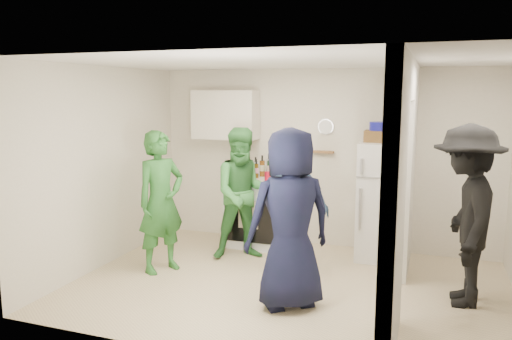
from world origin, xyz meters
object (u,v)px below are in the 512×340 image
at_px(fridge, 383,202).
at_px(person_denim, 291,208).
at_px(person_nook, 466,215).
at_px(stove, 257,211).
at_px(person_green_left, 161,202).
at_px(blue_bowl, 379,126).
at_px(yellow_cup_stack_top, 404,134).
at_px(person_green_center, 244,194).
at_px(person_navy, 290,219).
at_px(wicker_basket, 378,136).

height_order(fridge, person_denim, person_denim).
height_order(fridge, person_nook, person_nook).
relative_size(stove, person_green_left, 0.57).
distance_m(fridge, blue_bowl, 0.98).
relative_size(person_green_left, person_nook, 0.92).
height_order(yellow_cup_stack_top, person_denim, yellow_cup_stack_top).
xyz_separation_m(person_green_center, person_navy, (0.98, -1.27, 0.06)).
relative_size(fridge, person_navy, 0.83).
bearing_deg(wicker_basket, yellow_cup_stack_top, -25.11).
bearing_deg(person_nook, fridge, -143.70).
bearing_deg(person_green_center, person_green_left, -164.49).
distance_m(stove, person_navy, 2.16).
distance_m(person_denim, person_navy, 0.99).
relative_size(yellow_cup_stack_top, person_green_left, 0.14).
xyz_separation_m(stove, fridge, (1.75, -0.03, 0.28)).
xyz_separation_m(stove, person_denim, (0.75, -0.91, 0.31)).
height_order(blue_bowl, person_green_left, blue_bowl).
bearing_deg(stove, person_green_center, -87.71).
bearing_deg(fridge, blue_bowl, 153.43).
relative_size(stove, person_green_center, 0.57).
bearing_deg(stove, yellow_cup_stack_top, -3.78).
bearing_deg(wicker_basket, blue_bowl, 0.00).
height_order(stove, person_denim, person_denim).
relative_size(fridge, person_denim, 0.96).
distance_m(stove, wicker_basket, 1.99).
xyz_separation_m(blue_bowl, person_green_center, (-1.63, -0.61, -0.88)).
distance_m(stove, person_nook, 2.95).
bearing_deg(person_green_left, person_nook, -59.40).
bearing_deg(blue_bowl, wicker_basket, 0.00).
xyz_separation_m(person_green_left, person_nook, (3.43, 0.21, 0.07)).
bearing_deg(fridge, stove, 179.02).
distance_m(fridge, person_nook, 1.48).
height_order(stove, person_green_left, person_green_left).
xyz_separation_m(stove, person_green_center, (0.02, -0.59, 0.37)).
relative_size(stove, person_navy, 0.53).
bearing_deg(yellow_cup_stack_top, wicker_basket, 154.89).
bearing_deg(person_navy, person_green_left, -52.94).
relative_size(person_green_center, person_nook, 0.92).
relative_size(wicker_basket, yellow_cup_stack_top, 1.40).
xyz_separation_m(blue_bowl, person_nook, (1.02, -1.19, -0.81)).
bearing_deg(person_nook, blue_bowl, -142.02).
distance_m(stove, fridge, 1.77).
relative_size(person_green_left, person_denim, 1.08).
xyz_separation_m(stove, wicker_basket, (1.65, 0.02, 1.12)).
xyz_separation_m(blue_bowl, person_green_left, (-2.40, -1.40, -0.88)).
xyz_separation_m(stove, person_green_left, (-0.75, -1.38, 0.37)).
bearing_deg(blue_bowl, stove, -179.31).
xyz_separation_m(blue_bowl, yellow_cup_stack_top, (0.32, -0.15, -0.08)).
bearing_deg(yellow_cup_stack_top, person_nook, -55.92).
height_order(fridge, wicker_basket, wicker_basket).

